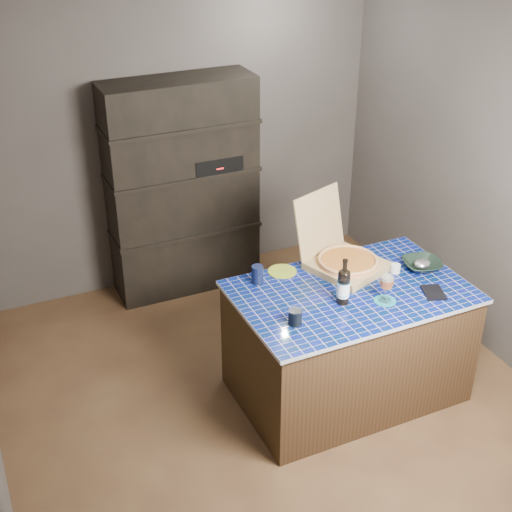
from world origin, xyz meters
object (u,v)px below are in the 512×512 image
kitchen_island (348,342)px  pizza_box (344,259)px  wine_glass (387,282)px  dvd_case (433,292)px  mead_bottle (343,286)px  bowl (422,265)px

kitchen_island → pizza_box: 0.56m
kitchen_island → wine_glass: (0.12, -0.20, 0.55)m
wine_glass → dvd_case: size_ratio=1.13×
mead_bottle → bowl: size_ratio=1.21×
pizza_box → mead_bottle: 0.44m
pizza_box → wine_glass: 0.48m
wine_glass → dvd_case: 0.36m
pizza_box → dvd_case: pizza_box is taller
kitchen_island → pizza_box: bearing=68.8°
mead_bottle → dvd_case: 0.61m
wine_glass → kitchen_island: bearing=121.3°
pizza_box → mead_bottle: bearing=-142.0°
wine_glass → bowl: bearing=27.8°
kitchen_island → wine_glass: bearing=-59.2°
dvd_case → bowl: (0.12, 0.29, 0.02)m
wine_glass → bowl: wine_glass is taller
kitchen_island → pizza_box: (0.10, 0.27, 0.48)m
kitchen_island → pizza_box: pizza_box is taller
mead_bottle → wine_glass: mead_bottle is taller
kitchen_island → wine_glass: 0.60m
wine_glass → bowl: 0.52m
dvd_case → bowl: 0.31m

